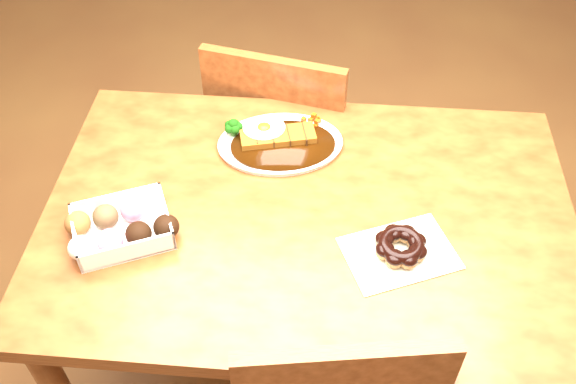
# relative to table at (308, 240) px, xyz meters

# --- Properties ---
(ground) EXTENTS (6.00, 6.00, 0.00)m
(ground) POSITION_rel_table_xyz_m (0.00, 0.00, -0.65)
(ground) COLOR brown
(ground) RESTS_ON ground
(table) EXTENTS (1.20, 0.80, 0.75)m
(table) POSITION_rel_table_xyz_m (0.00, 0.00, 0.00)
(table) COLOR #522410
(table) RESTS_ON ground
(chair_far) EXTENTS (0.50, 0.50, 0.87)m
(chair_far) POSITION_rel_table_xyz_m (-0.10, 0.54, -0.17)
(chair_far) COLOR #522410
(chair_far) RESTS_ON ground
(katsu_curry_plate) EXTENTS (0.34, 0.27, 0.06)m
(katsu_curry_plate) POSITION_rel_table_xyz_m (-0.09, 0.22, 0.11)
(katsu_curry_plate) COLOR white
(katsu_curry_plate) RESTS_ON table
(donut_box) EXTENTS (0.25, 0.23, 0.06)m
(donut_box) POSITION_rel_table_xyz_m (-0.40, -0.10, 0.13)
(donut_box) COLOR white
(donut_box) RESTS_ON table
(pon_de_ring) EXTENTS (0.27, 0.24, 0.04)m
(pon_de_ring) POSITION_rel_table_xyz_m (0.20, -0.10, 0.12)
(pon_de_ring) COLOR silver
(pon_de_ring) RESTS_ON table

